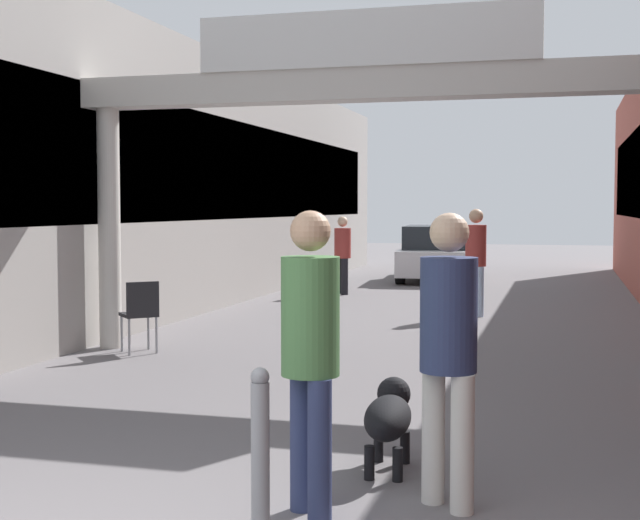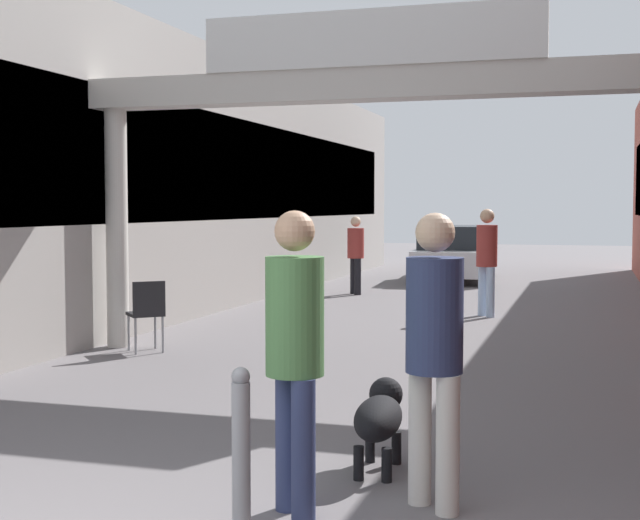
{
  "view_description": "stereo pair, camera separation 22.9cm",
  "coord_description": "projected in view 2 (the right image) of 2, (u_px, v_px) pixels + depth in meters",
  "views": [
    {
      "loc": [
        2.22,
        -2.74,
        1.81
      ],
      "look_at": [
        0.0,
        5.36,
        1.3
      ],
      "focal_mm": 50.0,
      "sensor_mm": 36.0,
      "label": 1
    },
    {
      "loc": [
        2.44,
        -2.68,
        1.81
      ],
      "look_at": [
        0.0,
        5.36,
        1.3
      ],
      "focal_mm": 50.0,
      "sensor_mm": 36.0,
      "label": 2
    }
  ],
  "objects": [
    {
      "name": "bollard_post_metal",
      "position": [
        241.0,
        455.0,
        4.72
      ],
      "size": [
        0.1,
        0.1,
        0.96
      ],
      "color": "gray",
      "rests_on": "ground_plane"
    },
    {
      "name": "pedestrian_carrying_crate",
      "position": [
        487.0,
        255.0,
        14.53
      ],
      "size": [
        0.48,
        0.48,
        1.76
      ],
      "color": "#A5BFE0",
      "rests_on": "ground_plane"
    },
    {
      "name": "cafe_chair_black_nearer",
      "position": [
        147.0,
        309.0,
        10.97
      ],
      "size": [
        0.57,
        0.57,
        0.89
      ],
      "color": "gray",
      "rests_on": "ground_plane"
    },
    {
      "name": "pedestrian_with_dog",
      "position": [
        434.0,
        340.0,
        5.26
      ],
      "size": [
        0.48,
        0.48,
        1.77
      ],
      "color": "silver",
      "rests_on": "ground_plane"
    },
    {
      "name": "dog_on_leash",
      "position": [
        380.0,
        416.0,
        6.11
      ],
      "size": [
        0.35,
        0.81,
        0.59
      ],
      "color": "black",
      "rests_on": "ground_plane"
    },
    {
      "name": "pedestrian_companion",
      "position": [
        295.0,
        341.0,
        5.14
      ],
      "size": [
        0.48,
        0.48,
        1.79
      ],
      "color": "navy",
      "rests_on": "ground_plane"
    },
    {
      "name": "pedestrian_elderly_walking",
      "position": [
        356.0,
        250.0,
        18.21
      ],
      "size": [
        0.47,
        0.47,
        1.6
      ],
      "color": "black",
      "rests_on": "ground_plane"
    },
    {
      "name": "storefront_left",
      "position": [
        131.0,
        180.0,
        15.22
      ],
      "size": [
        3.0,
        26.0,
        4.5
      ],
      "color": "#9E9993",
      "rests_on": "ground_plane"
    },
    {
      "name": "arcade_sign_gateway",
      "position": [
        372.0,
        115.0,
        10.29
      ],
      "size": [
        7.4,
        0.47,
        4.03
      ],
      "color": "beige",
      "rests_on": "ground_plane"
    },
    {
      "name": "parked_car_white",
      "position": [
        454.0,
        254.0,
        21.74
      ],
      "size": [
        2.05,
        4.12,
        1.33
      ],
      "color": "silver",
      "rests_on": "ground_plane"
    }
  ]
}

